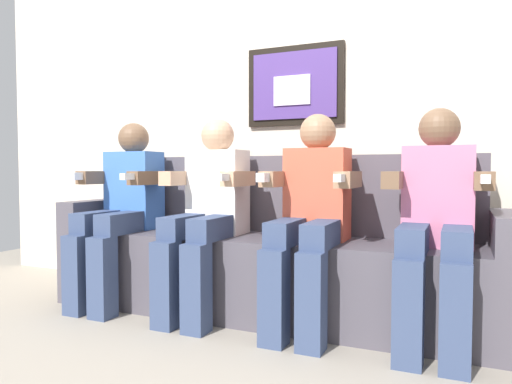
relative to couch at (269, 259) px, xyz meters
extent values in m
plane|color=#9E9384|center=(0.00, -0.33, -0.31)|extent=(6.41, 6.41, 0.00)
cube|color=beige|center=(0.00, 0.44, 0.99)|extent=(4.93, 0.05, 2.60)
cube|color=black|center=(0.02, 0.40, 1.04)|extent=(0.63, 0.03, 0.50)
cube|color=#4C337F|center=(0.02, 0.38, 1.04)|extent=(0.55, 0.02, 0.42)
cube|color=silver|center=(0.01, 0.37, 1.00)|extent=(0.24, 0.02, 0.18)
cube|color=#514C56|center=(0.00, -0.04, -0.09)|extent=(2.25, 0.58, 0.45)
cube|color=#514C56|center=(0.00, 0.18, 0.36)|extent=(2.25, 0.14, 0.45)
cube|color=#514C56|center=(-1.20, -0.04, 0.00)|extent=(0.14, 0.58, 0.62)
cube|color=#514C56|center=(1.20, -0.04, 0.00)|extent=(0.14, 0.58, 0.62)
cube|color=#3F72CC|center=(-0.90, -0.05, 0.38)|extent=(0.32, 0.20, 0.48)
sphere|color=brown|center=(-0.90, -0.05, 0.70)|extent=(0.19, 0.19, 0.19)
cube|color=#38476B|center=(-0.99, -0.25, 0.20)|extent=(0.12, 0.40, 0.12)
cube|color=#38476B|center=(-0.81, -0.25, 0.20)|extent=(0.12, 0.40, 0.12)
cube|color=#38476B|center=(-0.99, -0.45, -0.09)|extent=(0.12, 0.12, 0.45)
cube|color=#38476B|center=(-0.81, -0.45, -0.09)|extent=(0.12, 0.12, 0.45)
cube|color=brown|center=(-1.09, -0.17, 0.46)|extent=(0.08, 0.28, 0.08)
cube|color=brown|center=(-0.71, -0.17, 0.46)|extent=(0.08, 0.28, 0.08)
cube|color=white|center=(-0.71, -0.33, 0.47)|extent=(0.04, 0.13, 0.04)
cube|color=white|center=(-1.09, -0.33, 0.47)|extent=(0.04, 0.10, 0.04)
cube|color=white|center=(-0.30, -0.05, 0.38)|extent=(0.32, 0.20, 0.48)
sphere|color=tan|center=(-0.30, -0.05, 0.70)|extent=(0.19, 0.19, 0.19)
cube|color=#38476B|center=(-0.39, -0.25, 0.20)|extent=(0.12, 0.40, 0.12)
cube|color=#38476B|center=(-0.21, -0.25, 0.20)|extent=(0.12, 0.40, 0.12)
cube|color=#38476B|center=(-0.39, -0.45, -0.09)|extent=(0.12, 0.12, 0.45)
cube|color=#38476B|center=(-0.21, -0.45, -0.09)|extent=(0.12, 0.12, 0.45)
cube|color=tan|center=(-0.49, -0.17, 0.46)|extent=(0.08, 0.28, 0.08)
cube|color=tan|center=(-0.11, -0.17, 0.46)|extent=(0.08, 0.28, 0.08)
cube|color=white|center=(-0.11, -0.33, 0.47)|extent=(0.04, 0.13, 0.04)
cube|color=#D8593F|center=(0.30, -0.05, 0.38)|extent=(0.32, 0.20, 0.48)
sphere|color=#9E7556|center=(0.30, -0.05, 0.70)|extent=(0.19, 0.19, 0.19)
cube|color=#38476B|center=(0.21, -0.25, 0.20)|extent=(0.12, 0.40, 0.12)
cube|color=#38476B|center=(0.39, -0.25, 0.20)|extent=(0.12, 0.40, 0.12)
cube|color=#38476B|center=(0.21, -0.45, -0.09)|extent=(0.12, 0.12, 0.45)
cube|color=#38476B|center=(0.39, -0.45, -0.09)|extent=(0.12, 0.12, 0.45)
cube|color=#9E7556|center=(0.11, -0.17, 0.46)|extent=(0.08, 0.28, 0.08)
cube|color=#9E7556|center=(0.49, -0.17, 0.46)|extent=(0.08, 0.28, 0.08)
cube|color=white|center=(0.49, -0.33, 0.47)|extent=(0.04, 0.13, 0.04)
cube|color=white|center=(0.11, -0.33, 0.47)|extent=(0.04, 0.10, 0.04)
cube|color=pink|center=(0.90, -0.05, 0.38)|extent=(0.32, 0.20, 0.48)
sphere|color=brown|center=(0.90, -0.05, 0.70)|extent=(0.19, 0.19, 0.19)
cube|color=#38476B|center=(0.81, -0.25, 0.20)|extent=(0.12, 0.40, 0.12)
cube|color=#38476B|center=(0.99, -0.25, 0.20)|extent=(0.12, 0.40, 0.12)
cube|color=#38476B|center=(0.81, -0.45, -0.09)|extent=(0.12, 0.12, 0.45)
cube|color=#38476B|center=(0.99, -0.45, -0.09)|extent=(0.12, 0.12, 0.45)
cube|color=brown|center=(0.71, -0.17, 0.46)|extent=(0.08, 0.28, 0.08)
cube|color=brown|center=(1.09, -0.17, 0.46)|extent=(0.08, 0.28, 0.08)
cube|color=white|center=(1.09, -0.33, 0.47)|extent=(0.04, 0.13, 0.04)
camera|label=1|loc=(1.00, -2.46, 0.50)|focal=33.13mm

